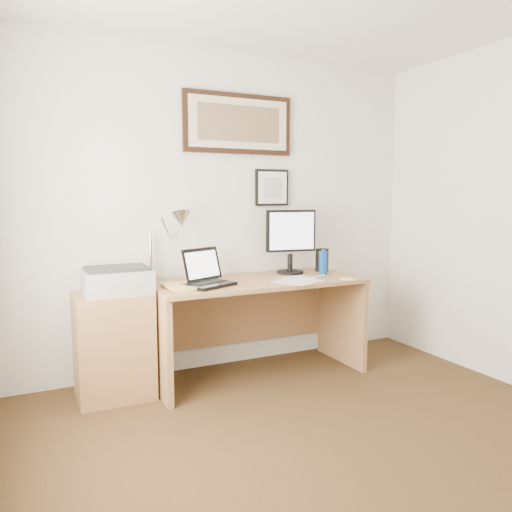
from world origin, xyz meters
TOP-DOWN VIEW (x-y plane):
  - floor at (0.00, 0.00)m, footprint 4.00×4.00m
  - wall_back at (0.00, 2.00)m, footprint 3.50×0.02m
  - side_cabinet at (-0.92, 1.68)m, footprint 0.50×0.40m
  - water_bottle at (0.73, 1.62)m, footprint 0.07×0.07m
  - bottle_cap at (0.73, 1.62)m, footprint 0.03×0.03m
  - speaker at (0.83, 1.78)m, footprint 0.09×0.08m
  - paper_sheet_a at (0.33, 1.41)m, footprint 0.30×0.33m
  - paper_sheet_b at (0.44, 1.48)m, footprint 0.24×0.33m
  - sticky_pad at (0.75, 1.31)m, footprint 0.11×0.11m
  - marker_pen at (0.64, 1.52)m, footprint 0.14×0.06m
  - book at (-0.58, 1.55)m, footprint 0.23×0.31m
  - desk at (0.15, 1.72)m, footprint 1.60×0.70m
  - laptop at (-0.28, 1.58)m, footprint 0.41×0.42m
  - lcd_monitor at (0.53, 1.79)m, footprint 0.42×0.22m
  - printer at (-0.89, 1.66)m, footprint 0.44×0.34m
  - desk_lamp at (-0.41, 1.81)m, footprint 0.29×0.27m
  - picture_large at (0.15, 1.97)m, footprint 0.92×0.04m
  - picture_small at (0.45, 1.97)m, footprint 0.30×0.03m

SIDE VIEW (x-z plane):
  - floor at x=0.00m, z-range 0.00..0.00m
  - side_cabinet at x=-0.92m, z-range 0.00..0.73m
  - desk at x=0.15m, z-range 0.14..0.89m
  - paper_sheet_a at x=0.33m, z-range 0.75..0.75m
  - paper_sheet_b at x=0.44m, z-range 0.75..0.75m
  - sticky_pad at x=0.75m, z-range 0.75..0.76m
  - marker_pen at x=0.64m, z-range 0.75..0.77m
  - book at x=-0.58m, z-range 0.75..0.77m
  - laptop at x=-0.28m, z-range 0.68..0.94m
  - printer at x=-0.89m, z-range 0.73..0.91m
  - water_bottle at x=0.73m, z-range 0.75..0.94m
  - speaker at x=0.83m, z-range 0.75..0.94m
  - bottle_cap at x=0.73m, z-range 0.94..0.96m
  - lcd_monitor at x=0.53m, z-range 0.78..1.30m
  - desk_lamp at x=-0.41m, z-range 0.92..1.45m
  - wall_back at x=0.00m, z-range 0.00..2.50m
  - picture_small at x=0.45m, z-range 1.30..1.60m
  - picture_large at x=0.15m, z-range 1.72..2.19m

